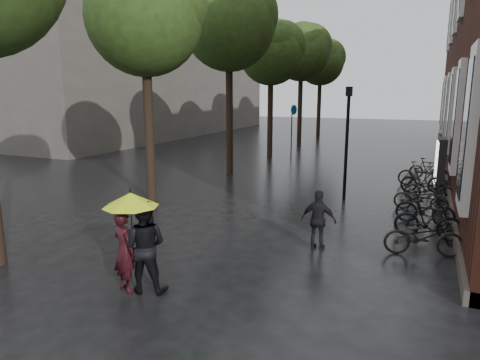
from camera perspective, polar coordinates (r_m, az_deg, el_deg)
The scene contains 11 objects.
ground at distance 7.81m, azimuth -16.78°, elevation -17.83°, with size 120.00×120.00×0.00m, color black.
bg_building at distance 42.56m, azimuth -15.60°, elevation 15.54°, with size 16.00×30.00×14.00m, color #47423D.
street_trees at distance 22.82m, azimuth 1.57°, elevation 18.04°, with size 4.33×34.03×8.91m.
person_burgundy at distance 8.57m, azimuth -15.15°, elevation -9.10°, with size 0.59×0.39×1.61m, color black.
person_black at distance 8.43m, azimuth -12.65°, elevation -8.57°, with size 0.88×0.69×1.82m, color black.
lime_umbrella at distance 8.11m, azimuth -14.40°, elevation -2.57°, with size 1.04×1.04×1.54m.
pedestrian_walking at distance 10.57m, azimuth 10.42°, elevation -5.30°, with size 0.86×0.36×1.47m, color black.
parked_bicycles at distance 15.39m, azimuth 23.38°, elevation -1.75°, with size 2.10×10.64×1.02m.
ad_lightbox at distance 18.40m, azimuth 25.12°, elevation 1.92°, with size 0.31×1.36×2.05m.
lamp_post at distance 15.39m, azimuth 14.10°, elevation 6.17°, with size 0.20×0.20×3.97m.
cycle_sign at distance 25.20m, azimuth 7.02°, elevation 7.55°, with size 0.16×0.56×3.07m.
Camera 1 is at (4.58, -5.08, 3.78)m, focal length 32.00 mm.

